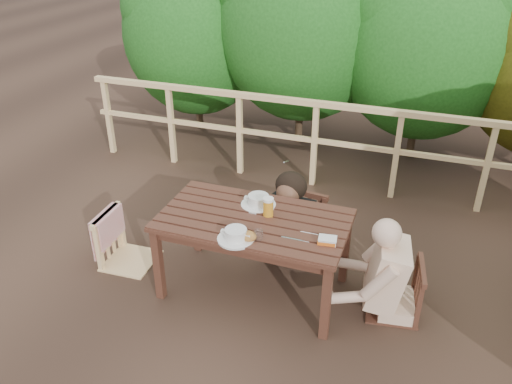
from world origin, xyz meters
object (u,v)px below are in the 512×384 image
(woman, at_px, (298,186))
(bread_roll, at_px, (248,236))
(chair_far, at_px, (297,203))
(soup_near, at_px, (236,235))
(tumbler, at_px, (259,235))
(table, at_px, (254,255))
(chair_left, at_px, (125,219))
(soup_far, at_px, (258,201))
(butter_tub, at_px, (327,241))
(chair_right, at_px, (398,267))
(beer_glass, at_px, (268,207))
(diner_right, at_px, (407,240))

(woman, bearing_deg, bread_roll, 91.83)
(chair_far, relative_size, soup_near, 3.38)
(tumbler, bearing_deg, table, 116.68)
(chair_left, relative_size, soup_near, 3.26)
(chair_far, height_order, bread_roll, chair_far)
(table, distance_m, soup_far, 0.44)
(chair_left, xyz_separation_m, butter_tub, (1.80, -0.12, 0.26))
(chair_left, xyz_separation_m, bread_roll, (1.24, -0.27, 0.27))
(table, relative_size, chair_left, 1.64)
(chair_right, xyz_separation_m, beer_glass, (-1.03, -0.04, 0.35))
(tumbler, bearing_deg, chair_left, 169.73)
(beer_glass, bearing_deg, soup_near, -107.01)
(table, relative_size, beer_glass, 8.90)
(table, height_order, chair_left, chair_left)
(chair_left, xyz_separation_m, beer_glass, (1.27, 0.10, 0.32))
(table, height_order, tumbler, tumbler)
(chair_left, height_order, tumbler, chair_left)
(table, distance_m, chair_left, 1.19)
(chair_far, distance_m, diner_right, 1.18)
(woman, xyz_separation_m, soup_near, (-0.18, -1.05, 0.09))
(chair_left, bearing_deg, butter_tub, -96.49)
(soup_far, bearing_deg, chair_right, -4.52)
(chair_right, xyz_separation_m, butter_tub, (-0.51, -0.26, 0.29))
(table, bearing_deg, beer_glass, 38.85)
(tumbler, bearing_deg, butter_tub, 13.34)
(soup_far, bearing_deg, butter_tub, -28.55)
(beer_glass, relative_size, butter_tub, 1.25)
(chair_left, height_order, beer_glass, chair_left)
(woman, distance_m, diner_right, 1.18)
(butter_tub, bearing_deg, bread_roll, -173.16)
(woman, height_order, bread_roll, woman)
(soup_far, bearing_deg, soup_near, -88.96)
(table, relative_size, chair_right, 1.77)
(soup_near, bearing_deg, bread_roll, 14.92)
(diner_right, height_order, beer_glass, diner_right)
(bread_roll, height_order, tumbler, tumbler)
(soup_far, distance_m, beer_glass, 0.19)
(diner_right, relative_size, tumbler, 16.60)
(chair_left, xyz_separation_m, chair_right, (2.31, 0.14, -0.03))
(soup_near, height_order, tumbler, soup_near)
(diner_right, bearing_deg, tumbler, 102.30)
(chair_far, xyz_separation_m, butter_tub, (0.46, -0.86, 0.24))
(soup_far, distance_m, butter_tub, 0.75)
(soup_near, distance_m, beer_glass, 0.41)
(chair_far, bearing_deg, chair_right, -24.55)
(diner_right, height_order, soup_far, diner_right)
(table, bearing_deg, chair_far, 77.75)
(chair_far, distance_m, soup_far, 0.60)
(table, distance_m, butter_tub, 0.74)
(butter_tub, bearing_deg, soup_near, -173.12)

